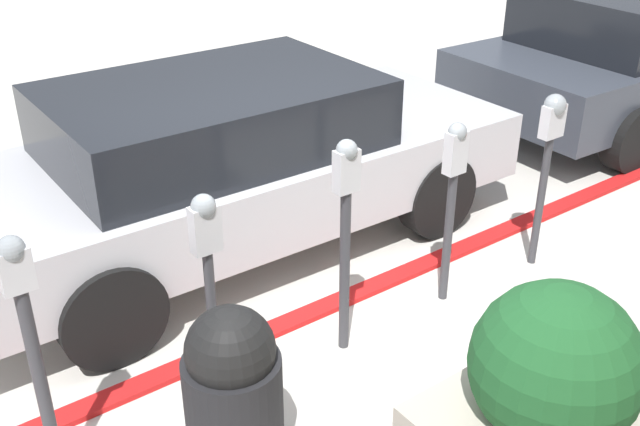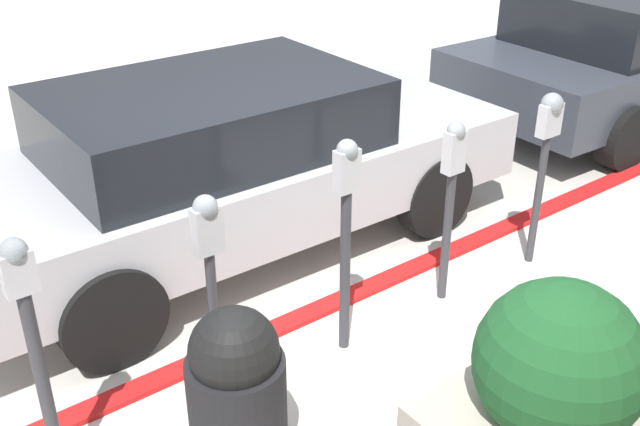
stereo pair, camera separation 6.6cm
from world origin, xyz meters
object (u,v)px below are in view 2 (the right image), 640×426
parking_meter_farthest (546,141)px  trash_bin (237,396)px  parked_car_rear (627,51)px  parking_meter_nearest (32,337)px  parking_meter_middle (346,217)px  parked_car_middle (228,161)px  parking_meter_second (210,263)px  parking_meter_fourth (451,183)px  planter_box (549,416)px

parking_meter_farthest → trash_bin: parking_meter_farthest is taller
parking_meter_farthest → parked_car_rear: 3.86m
parking_meter_nearest → trash_bin: bearing=-32.7°
parking_meter_middle → parking_meter_farthest: bearing=-1.3°
parked_car_middle → parking_meter_second: bearing=-122.9°
parking_meter_nearest → parked_car_middle: 2.63m
parking_meter_nearest → parking_meter_farthest: (3.87, -0.04, 0.08)m
parking_meter_nearest → parking_meter_middle: size_ratio=1.00×
parking_meter_fourth → parking_meter_middle: bearing=-179.0°
parking_meter_middle → parking_meter_second: bearing=178.8°
parking_meter_second → parking_meter_farthest: (2.87, -0.06, 0.04)m
parking_meter_second → parking_meter_fourth: 1.92m
parking_meter_second → parked_car_rear: bearing=13.0°
parking_meter_fourth → trash_bin: bearing=-165.6°
parked_car_middle → parked_car_rear: parked_car_rear is taller
parking_meter_middle → parked_car_rear: 5.65m
parking_meter_fourth → trash_bin: parking_meter_fourth is taller
parking_meter_second → trash_bin: 0.75m
parking_meter_second → parked_car_rear: parked_car_rear is taller
parking_meter_second → parking_meter_fourth: parking_meter_second is taller
parking_meter_nearest → parking_meter_middle: bearing=0.1°
parked_car_rear → trash_bin: 6.90m
parking_meter_nearest → parking_meter_middle: parking_meter_middle is taller
parking_meter_second → parked_car_rear: 6.57m
planter_box → parked_car_middle: 3.26m
parking_meter_second → parking_meter_farthest: bearing=-1.3°
parked_car_middle → parking_meter_middle: bearing=-93.0°
parking_meter_fourth → planter_box: parking_meter_fourth is taller
planter_box → parked_car_middle: parked_car_middle is taller
parking_meter_second → planter_box: parking_meter_second is taller
planter_box → parking_meter_middle: bearing=89.1°
parking_meter_nearest → planter_box: bearing=-40.2°
parked_car_middle → planter_box: bearing=-91.6°
parking_meter_farthest → planter_box: (-1.93, -1.59, -0.46)m
parking_meter_middle → parked_car_rear: bearing=15.4°
parking_meter_second → parking_meter_middle: 0.96m
parking_meter_fourth → parking_meter_farthest: (0.95, -0.06, 0.10)m
planter_box → parked_car_rear: parked_car_rear is taller
parked_car_middle → parking_meter_fourth: bearing=-61.1°
parking_meter_second → parked_car_middle: (1.06, 1.60, -0.22)m
parking_meter_farthest → parked_car_middle: size_ratio=0.30×
parking_meter_middle → parked_car_rear: size_ratio=0.34×
parking_meter_middle → parking_meter_nearest: bearing=-179.9°
trash_bin → parking_meter_farthest: bearing=8.9°
parking_meter_middle → trash_bin: size_ratio=1.44×
parking_meter_fourth → parking_meter_nearest: bearing=-179.6°
parking_meter_second → parked_car_middle: bearing=56.4°
parking_meter_fourth → parked_car_rear: size_ratio=0.31×
parking_meter_middle → parking_meter_farthest: parking_meter_middle is taller
parking_meter_nearest → trash_bin: 1.06m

